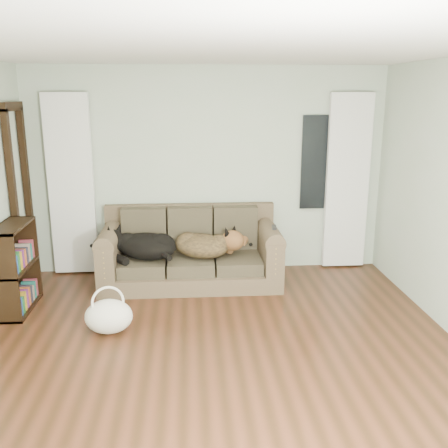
{
  "coord_description": "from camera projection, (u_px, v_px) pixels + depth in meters",
  "views": [
    {
      "loc": [
        -0.24,
        -3.81,
        2.26
      ],
      "look_at": [
        0.15,
        1.6,
        0.84
      ],
      "focal_mm": 40.0,
      "sensor_mm": 36.0,
      "label": 1
    }
  ],
  "objects": [
    {
      "name": "floor",
      "position": [
        220.0,
        366.0,
        4.26
      ],
      "size": [
        5.0,
        5.0,
        0.0
      ],
      "primitive_type": "plane",
      "color": "#331D0E",
      "rests_on": "ground"
    },
    {
      "name": "ceiling",
      "position": [
        220.0,
        45.0,
        3.61
      ],
      "size": [
        5.0,
        5.0,
        0.0
      ],
      "primitive_type": "plane",
      "color": "white",
      "rests_on": "ground"
    },
    {
      "name": "wall_back",
      "position": [
        208.0,
        171.0,
        6.35
      ],
      "size": [
        4.5,
        0.04,
        2.6
      ],
      "primitive_type": "cube",
      "color": "#A1B79A",
      "rests_on": "ground"
    },
    {
      "name": "curtain_left",
      "position": [
        71.0,
        186.0,
        6.19
      ],
      "size": [
        0.55,
        0.08,
        2.25
      ],
      "primitive_type": "cube",
      "color": "white",
      "rests_on": "ground"
    },
    {
      "name": "curtain_right",
      "position": [
        347.0,
        182.0,
        6.43
      ],
      "size": [
        0.55,
        0.08,
        2.25
      ],
      "primitive_type": "cube",
      "color": "white",
      "rests_on": "ground"
    },
    {
      "name": "window_pane",
      "position": [
        320.0,
        163.0,
        6.39
      ],
      "size": [
        0.5,
        0.03,
        1.2
      ],
      "primitive_type": "cube",
      "color": "black",
      "rests_on": "wall_back"
    },
    {
      "name": "door_casing",
      "position": [
        21.0,
        200.0,
        5.82
      ],
      "size": [
        0.07,
        0.6,
        2.1
      ],
      "primitive_type": "cube",
      "color": "black",
      "rests_on": "ground"
    },
    {
      "name": "sofa",
      "position": [
        191.0,
        248.0,
        6.04
      ],
      "size": [
        2.14,
        0.92,
        0.88
      ],
      "primitive_type": "cube",
      "color": "#483E30",
      "rests_on": "floor"
    },
    {
      "name": "dog_black_lab",
      "position": [
        143.0,
        248.0,
        5.94
      ],
      "size": [
        0.89,
        0.78,
        0.31
      ],
      "primitive_type": "ellipsoid",
      "rotation": [
        0.0,
        0.0,
        -0.43
      ],
      "color": "black",
      "rests_on": "sofa"
    },
    {
      "name": "dog_shepherd",
      "position": [
        205.0,
        245.0,
        5.99
      ],
      "size": [
        0.85,
        0.76,
        0.31
      ],
      "primitive_type": "ellipsoid",
      "rotation": [
        0.0,
        0.0,
        2.66
      ],
      "color": "black",
      "rests_on": "sofa"
    },
    {
      "name": "tv_remote",
      "position": [
        274.0,
        227.0,
        5.88
      ],
      "size": [
        0.06,
        0.17,
        0.02
      ],
      "primitive_type": "cube",
      "rotation": [
        0.0,
        0.0,
        -0.12
      ],
      "color": "black",
      "rests_on": "sofa"
    },
    {
      "name": "tote_bag",
      "position": [
        109.0,
        317.0,
        4.83
      ],
      "size": [
        0.48,
        0.38,
        0.34
      ],
      "primitive_type": "ellipsoid",
      "rotation": [
        0.0,
        0.0,
        -0.06
      ],
      "color": "silver",
      "rests_on": "floor"
    },
    {
      "name": "bookshelf",
      "position": [
        15.0,
        265.0,
        5.27
      ],
      "size": [
        0.36,
        0.78,
        0.94
      ],
      "primitive_type": "cube",
      "rotation": [
        0.0,
        0.0,
        -0.11
      ],
      "color": "black",
      "rests_on": "floor"
    }
  ]
}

